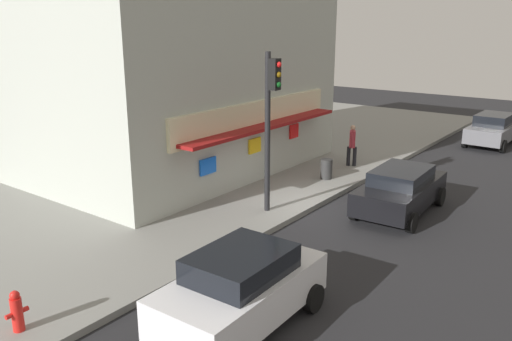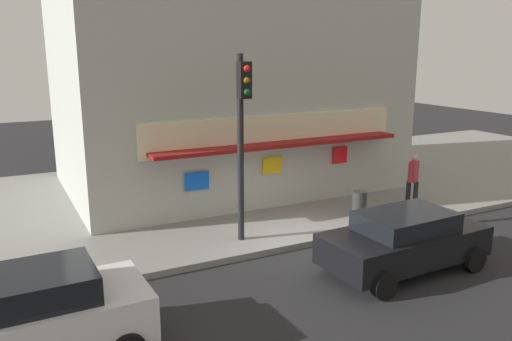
{
  "view_description": "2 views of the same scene",
  "coord_description": "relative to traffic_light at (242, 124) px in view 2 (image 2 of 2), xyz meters",
  "views": [
    {
      "loc": [
        -14.7,
        -8.45,
        6.23
      ],
      "look_at": [
        -1.34,
        1.55,
        1.42
      ],
      "focal_mm": 36.87,
      "sensor_mm": 36.0,
      "label": 1
    },
    {
      "loc": [
        -7.36,
        -11.43,
        5.45
      ],
      "look_at": [
        -0.3,
        2.32,
        1.77
      ],
      "focal_mm": 36.4,
      "sensor_mm": 36.0,
      "label": 2
    }
  ],
  "objects": [
    {
      "name": "corner_building",
      "position": [
        2.28,
        6.24,
        0.85
      ],
      "size": [
        12.02,
        8.79,
        8.28
      ],
      "color": "#ADB2A8",
      "rests_on": "sidewalk"
    },
    {
      "name": "traffic_light",
      "position": [
        0.0,
        0.0,
        0.0
      ],
      "size": [
        0.32,
        0.58,
        5.12
      ],
      "color": "black",
      "rests_on": "sidewalk"
    },
    {
      "name": "ground_plane",
      "position": [
        1.44,
        -0.93,
        -3.46
      ],
      "size": [
        62.21,
        62.21,
        0.0
      ],
      "primitive_type": "plane",
      "color": "#232326"
    },
    {
      "name": "sidewalk",
      "position": [
        1.44,
        5.1,
        -3.37
      ],
      "size": [
        41.47,
        12.06,
        0.18
      ],
      "primitive_type": "cube",
      "color": "gray",
      "rests_on": "ground_plane"
    },
    {
      "name": "pedestrian",
      "position": [
        6.63,
        0.41,
        -2.31
      ],
      "size": [
        0.53,
        0.45,
        1.77
      ],
      "color": "black",
      "rests_on": "sidewalk"
    },
    {
      "name": "parked_car_white",
      "position": [
        -5.63,
        -3.27,
        -2.59
      ],
      "size": [
        3.99,
        2.18,
        1.69
      ],
      "color": "silver",
      "rests_on": "ground_plane"
    },
    {
      "name": "parked_car_black",
      "position": [
        2.87,
        -3.28,
        -2.66
      ],
      "size": [
        4.31,
        2.2,
        1.52
      ],
      "color": "black",
      "rests_on": "ground_plane"
    },
    {
      "name": "trash_can",
      "position": [
        4.31,
        0.32,
        -2.89
      ],
      "size": [
        0.47,
        0.47,
        0.79
      ],
      "primitive_type": "cylinder",
      "color": "#2D2D2D",
      "rests_on": "sidewalk"
    }
  ]
}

